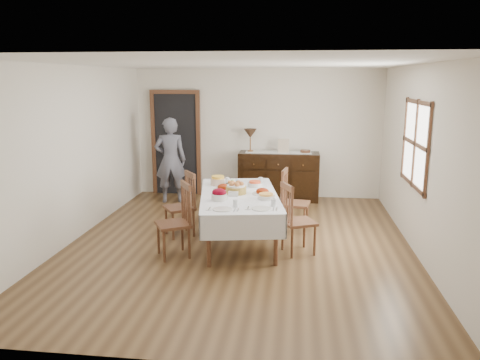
# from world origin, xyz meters

# --- Properties ---
(ground) EXTENTS (6.00, 6.00, 0.00)m
(ground) POSITION_xyz_m (0.00, 0.00, 0.00)
(ground) COLOR brown
(room_shell) EXTENTS (5.02, 6.02, 2.65)m
(room_shell) POSITION_xyz_m (-0.15, 0.42, 1.64)
(room_shell) COLOR white
(room_shell) RESTS_ON ground
(dining_table) EXTENTS (1.46, 2.33, 0.75)m
(dining_table) POSITION_xyz_m (-0.01, 0.08, 0.66)
(dining_table) COLOR white
(dining_table) RESTS_ON ground
(chair_left_near) EXTENTS (0.58, 0.58, 1.02)m
(chair_left_near) POSITION_xyz_m (-0.79, -0.56, 0.52)
(chair_left_near) COLOR #57331F
(chair_left_near) RESTS_ON ground
(chair_left_far) EXTENTS (0.57, 0.57, 0.99)m
(chair_left_far) POSITION_xyz_m (-0.93, 0.32, 0.50)
(chair_left_far) COLOR #57331F
(chair_left_far) RESTS_ON ground
(chair_right_near) EXTENTS (0.55, 0.55, 1.00)m
(chair_right_near) POSITION_xyz_m (0.82, -0.27, 0.51)
(chair_right_near) COLOR #57331F
(chair_right_near) RESTS_ON ground
(chair_right_far) EXTENTS (0.47, 0.47, 1.00)m
(chair_right_far) POSITION_xyz_m (0.77, 0.75, 0.51)
(chair_right_far) COLOR #57331F
(chair_right_far) RESTS_ON ground
(sideboard) EXTENTS (1.60, 0.58, 0.96)m
(sideboard) POSITION_xyz_m (0.46, 2.72, 0.48)
(sideboard) COLOR black
(sideboard) RESTS_ON ground
(person) EXTENTS (0.62, 0.47, 1.79)m
(person) POSITION_xyz_m (-1.64, 2.25, 0.89)
(person) COLOR #565764
(person) RESTS_ON ground
(bread_basket) EXTENTS (0.30, 0.30, 0.19)m
(bread_basket) POSITION_xyz_m (-0.06, 0.10, 0.82)
(bread_basket) COLOR olive
(bread_basket) RESTS_ON dining_table
(egg_basket) EXTENTS (0.28, 0.28, 0.11)m
(egg_basket) POSITION_xyz_m (-0.14, 0.49, 0.78)
(egg_basket) COLOR black
(egg_basket) RESTS_ON dining_table
(ham_platter_a) EXTENTS (0.32, 0.32, 0.11)m
(ham_platter_a) POSITION_xyz_m (-0.28, 0.30, 0.78)
(ham_platter_a) COLOR silver
(ham_platter_a) RESTS_ON dining_table
(ham_platter_b) EXTENTS (0.30, 0.30, 0.11)m
(ham_platter_b) POSITION_xyz_m (0.33, 0.11, 0.77)
(ham_platter_b) COLOR silver
(ham_platter_b) RESTS_ON dining_table
(beet_bowl) EXTENTS (0.22, 0.22, 0.17)m
(beet_bowl) POSITION_xyz_m (-0.24, -0.31, 0.82)
(beet_bowl) COLOR silver
(beet_bowl) RESTS_ON dining_table
(carrot_bowl) EXTENTS (0.23, 0.23, 0.09)m
(carrot_bowl) POSITION_xyz_m (0.18, 0.59, 0.79)
(carrot_bowl) COLOR silver
(carrot_bowl) RESTS_ON dining_table
(pineapple_bowl) EXTENTS (0.23, 0.23, 0.15)m
(pineapple_bowl) POSITION_xyz_m (-0.42, 0.62, 0.82)
(pineapple_bowl) COLOR #D5B094
(pineapple_bowl) RESTS_ON dining_table
(casserole_dish) EXTENTS (0.24, 0.24, 0.08)m
(casserole_dish) POSITION_xyz_m (0.40, -0.17, 0.78)
(casserole_dish) COLOR silver
(casserole_dish) RESTS_ON dining_table
(butter_dish) EXTENTS (0.15, 0.11, 0.07)m
(butter_dish) POSITION_xyz_m (-0.08, -0.06, 0.78)
(butter_dish) COLOR silver
(butter_dish) RESTS_ON dining_table
(setting_left) EXTENTS (0.44, 0.31, 0.10)m
(setting_left) POSITION_xyz_m (-0.07, -0.74, 0.77)
(setting_left) COLOR silver
(setting_left) RESTS_ON dining_table
(setting_right) EXTENTS (0.44, 0.31, 0.10)m
(setting_right) POSITION_xyz_m (0.42, -0.64, 0.77)
(setting_right) COLOR silver
(setting_right) RESTS_ON dining_table
(glass_far_a) EXTENTS (0.06, 0.06, 0.09)m
(glass_far_a) POSITION_xyz_m (-0.29, 0.78, 0.79)
(glass_far_a) COLOR silver
(glass_far_a) RESTS_ON dining_table
(glass_far_b) EXTENTS (0.07, 0.07, 0.09)m
(glass_far_b) POSITION_xyz_m (0.24, 0.86, 0.79)
(glass_far_b) COLOR silver
(glass_far_b) RESTS_ON dining_table
(runner) EXTENTS (1.30, 0.35, 0.01)m
(runner) POSITION_xyz_m (0.45, 2.75, 0.96)
(runner) COLOR silver
(runner) RESTS_ON sideboard
(table_lamp) EXTENTS (0.26, 0.26, 0.46)m
(table_lamp) POSITION_xyz_m (-0.12, 2.76, 1.31)
(table_lamp) COLOR brown
(table_lamp) RESTS_ON sideboard
(picture_frame) EXTENTS (0.22, 0.08, 0.28)m
(picture_frame) POSITION_xyz_m (0.55, 2.69, 1.10)
(picture_frame) COLOR #BAA68C
(picture_frame) RESTS_ON sideboard
(deco_bowl) EXTENTS (0.20, 0.20, 0.06)m
(deco_bowl) POSITION_xyz_m (0.98, 2.74, 0.99)
(deco_bowl) COLOR #57331F
(deco_bowl) RESTS_ON sideboard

